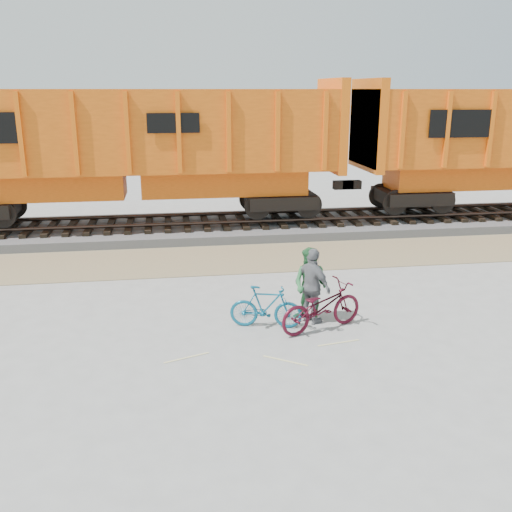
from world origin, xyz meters
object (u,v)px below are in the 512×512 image
object	(u,v)px
bicycle_teal	(266,307)
person_woman	(313,286)
hopper_car_center	(131,146)
bicycle_maroon	(322,307)
person_man	(311,285)

from	to	relation	value
bicycle_teal	person_woman	distance (m)	1.09
person_woman	hopper_car_center	bearing A→B (deg)	-6.45
bicycle_maroon	person_woman	distance (m)	0.52
hopper_car_center	person_man	distance (m)	9.60
person_woman	bicycle_teal	bearing A→B (deg)	63.91
bicycle_teal	person_man	xyz separation A→B (m)	(1.00, 0.20, 0.36)
bicycle_maroon	person_woman	xyz separation A→B (m)	(-0.10, 0.40, 0.31)
hopper_car_center	person_man	xyz separation A→B (m)	(4.10, -8.41, -2.19)
hopper_car_center	person_man	size ratio (longest dim) A/B	8.59
person_man	hopper_car_center	bearing A→B (deg)	156.47
hopper_car_center	person_woman	size ratio (longest dim) A/B	8.50
bicycle_maroon	hopper_car_center	bearing A→B (deg)	4.36
bicycle_maroon	person_man	world-z (taller)	person_man
bicycle_teal	person_woman	size ratio (longest dim) A/B	0.93
person_woman	person_man	bearing A→B (deg)	-20.21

